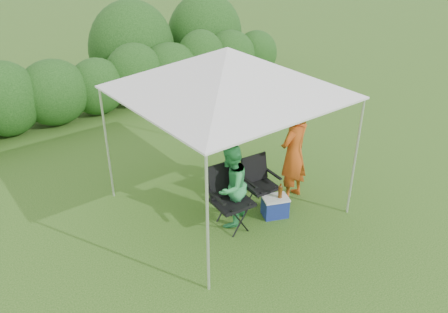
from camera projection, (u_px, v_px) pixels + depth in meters
ground at (245, 216)px, 7.55m from camera, size 70.00×70.00×0.00m
hedge at (97, 84)px, 11.36m from camera, size 12.59×1.53×1.80m
canopy at (227, 71)px, 6.75m from camera, size 3.10×3.10×2.83m
chair_right at (258, 179)px, 7.66m from camera, size 0.61×0.56×0.91m
chair_left at (229, 193)px, 7.09m from camera, size 0.71×0.66×1.07m
man at (294, 153)px, 7.68m from camera, size 0.73×0.54×1.81m
woman at (230, 186)px, 7.07m from camera, size 0.87×0.80×1.43m
cooler at (275, 206)px, 7.49m from camera, size 0.52×0.46×0.37m
bottle at (280, 191)px, 7.35m from camera, size 0.07×0.07×0.27m
lawn_toy at (283, 104)px, 11.94m from camera, size 0.62×0.52×0.31m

